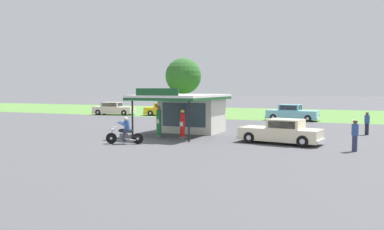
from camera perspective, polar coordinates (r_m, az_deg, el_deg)
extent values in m
plane|color=#4C4C51|center=(24.27, -7.33, -3.79)|extent=(300.00, 300.00, 0.00)
cube|color=#56843D|center=(52.20, 9.88, 0.30)|extent=(120.00, 24.00, 0.01)
cube|color=silver|center=(28.93, 0.05, 0.12)|extent=(4.20, 3.14, 2.65)
cube|color=#384C56|center=(27.51, -1.24, 0.03)|extent=(3.36, 0.05, 1.70)
cube|color=silver|center=(27.20, -1.50, 2.84)|extent=(4.90, 7.32, 0.16)
cube|color=#195128|center=(27.20, -1.50, 2.46)|extent=(4.90, 7.32, 0.18)
cube|color=#195128|center=(23.96, -5.20, 3.40)|extent=(2.94, 0.08, 0.44)
cylinder|color=black|center=(23.47, -0.46, -0.77)|extent=(0.12, 0.12, 2.65)
cylinder|color=black|center=(25.37, -8.73, -0.46)|extent=(0.12, 0.12, 2.65)
cube|color=slate|center=(26.20, -4.87, -3.09)|extent=(0.44, 0.44, 0.10)
cylinder|color=#1E6B33|center=(26.11, -4.88, -1.10)|extent=(0.34, 0.34, 1.73)
cube|color=white|center=(25.94, -5.07, -0.95)|extent=(0.22, 0.02, 0.28)
sphere|color=orange|center=(26.04, -4.89, 1.10)|extent=(0.26, 0.26, 0.26)
cube|color=slate|center=(25.42, -1.40, -3.30)|extent=(0.44, 0.44, 0.10)
cylinder|color=red|center=(25.33, -1.40, -1.48)|extent=(0.34, 0.34, 1.52)
cube|color=white|center=(25.16, -1.58, -1.34)|extent=(0.22, 0.02, 0.28)
sphere|color=#EACC4C|center=(25.26, -1.41, 0.55)|extent=(0.26, 0.26, 0.26)
cylinder|color=black|center=(23.35, -11.74, -3.36)|extent=(0.64, 0.29, 0.64)
cylinder|color=silver|center=(23.35, -11.74, -3.36)|extent=(0.19, 0.16, 0.16)
cylinder|color=black|center=(22.93, -7.93, -3.44)|extent=(0.64, 0.29, 0.64)
cylinder|color=silver|center=(22.93, -7.93, -3.44)|extent=(0.19, 0.16, 0.16)
ellipsoid|color=black|center=(23.10, -10.11, -2.26)|extent=(0.61, 0.40, 0.24)
cube|color=#59595E|center=(23.13, -9.98, -3.15)|extent=(0.49, 0.37, 0.36)
cube|color=black|center=(23.01, -9.27, -2.43)|extent=(0.54, 0.40, 0.10)
cylinder|color=silver|center=(23.28, -11.52, -2.68)|extent=(0.37, 0.18, 0.71)
cylinder|color=silver|center=(23.21, -11.24, -1.75)|extent=(0.25, 0.68, 0.04)
sphere|color=silver|center=(23.25, -11.48, -2.14)|extent=(0.16, 0.16, 0.16)
cube|color=black|center=(22.92, -8.06, -3.14)|extent=(0.47, 0.31, 0.12)
cylinder|color=silver|center=(22.91, -9.10, -3.56)|extent=(0.69, 0.30, 0.18)
cube|color=#2D3351|center=(23.02, -9.44, -2.27)|extent=(0.49, 0.45, 0.14)
cylinder|color=#2D3351|center=(22.97, -10.01, -3.30)|extent=(0.19, 0.26, 0.56)
cylinder|color=#2D3351|center=(23.28, -9.80, -3.20)|extent=(0.19, 0.26, 0.56)
cylinder|color=#2D4C8C|center=(23.00, -9.54, -1.49)|extent=(0.49, 0.43, 0.60)
sphere|color=beige|center=(22.99, -9.70, -0.56)|extent=(0.22, 0.22, 0.22)
cylinder|color=#2D4C8C|center=(22.87, -10.25, -1.33)|extent=(0.54, 0.25, 0.31)
cylinder|color=#2D4C8C|center=(23.25, -9.99, -1.24)|extent=(0.54, 0.25, 0.31)
cube|color=beige|center=(23.52, 12.78, -2.77)|extent=(4.87, 2.45, 0.73)
cube|color=beige|center=(23.35, 13.60, -1.26)|extent=(2.08, 1.84, 0.55)
cube|color=#283847|center=(23.65, 11.49, -1.16)|extent=(0.24, 1.40, 0.44)
cube|color=#283847|center=(22.61, 12.98, -1.41)|extent=(1.58, 0.26, 0.42)
cube|color=#283847|center=(24.09, 14.19, -1.11)|extent=(1.58, 0.26, 0.42)
cube|color=silver|center=(24.41, 7.52, -3.04)|extent=(0.36, 1.72, 0.18)
cube|color=silver|center=(22.90, 18.37, -3.66)|extent=(0.36, 1.72, 0.18)
sphere|color=white|center=(23.86, 6.93, -2.52)|extent=(0.18, 0.18, 0.18)
sphere|color=white|center=(24.91, 8.05, -2.26)|extent=(0.18, 0.18, 0.18)
cylinder|color=black|center=(23.33, 8.40, -3.30)|extent=(0.68, 0.29, 0.66)
cylinder|color=silver|center=(23.33, 8.40, -3.30)|extent=(0.33, 0.26, 0.30)
cylinder|color=black|center=(24.88, 9.95, -2.86)|extent=(0.68, 0.29, 0.66)
cylinder|color=silver|center=(24.88, 9.95, -2.86)|extent=(0.33, 0.26, 0.30)
cylinder|color=black|center=(22.28, 15.92, -3.74)|extent=(0.68, 0.29, 0.66)
cylinder|color=silver|center=(22.28, 15.92, -3.74)|extent=(0.33, 0.26, 0.30)
cylinder|color=black|center=(23.90, 17.03, -3.26)|extent=(0.68, 0.29, 0.66)
cylinder|color=silver|center=(23.90, 17.03, -3.26)|extent=(0.33, 0.26, 0.30)
cube|color=#7AC6D1|center=(40.61, 14.53, 0.06)|extent=(5.19, 2.34, 0.85)
cube|color=#7AC6D1|center=(40.63, 14.20, 1.09)|extent=(2.17, 1.87, 0.60)
cube|color=#283847|center=(40.40, 15.57, 1.05)|extent=(0.16, 1.51, 0.48)
cube|color=#283847|center=(41.44, 14.48, 1.14)|extent=(1.73, 0.17, 0.45)
cube|color=#283847|center=(39.81, 13.90, 1.04)|extent=(1.73, 0.17, 0.45)
cube|color=silver|center=(40.10, 18.07, -0.49)|extent=(0.27, 1.85, 0.18)
cube|color=silver|center=(41.31, 11.08, -0.24)|extent=(0.27, 1.85, 0.18)
sphere|color=white|center=(40.69, 18.25, 0.06)|extent=(0.18, 0.18, 0.18)
sphere|color=white|center=(39.46, 17.93, -0.05)|extent=(0.18, 0.18, 0.18)
cylinder|color=black|center=(41.15, 17.14, -0.32)|extent=(0.67, 0.25, 0.66)
cylinder|color=silver|center=(41.15, 17.14, -0.32)|extent=(0.31, 0.24, 0.30)
cylinder|color=black|center=(39.36, 16.63, -0.49)|extent=(0.67, 0.25, 0.66)
cylinder|color=silver|center=(39.36, 16.63, -0.49)|extent=(0.31, 0.24, 0.30)
cylinder|color=black|center=(41.94, 12.54, -0.16)|extent=(0.67, 0.25, 0.66)
cylinder|color=silver|center=(41.94, 12.54, -0.16)|extent=(0.31, 0.24, 0.30)
cylinder|color=black|center=(40.19, 11.83, -0.32)|extent=(0.67, 0.25, 0.66)
cylinder|color=silver|center=(40.19, 11.83, -0.32)|extent=(0.31, 0.24, 0.30)
cube|color=beige|center=(48.82, -11.38, 0.72)|extent=(5.26, 2.64, 0.81)
cube|color=beige|center=(48.91, -11.69, 1.53)|extent=(2.50, 1.96, 0.56)
cube|color=#283847|center=(48.44, -10.51, 1.52)|extent=(0.28, 1.41, 0.45)
cube|color=#283847|center=(49.62, -11.30, 1.56)|extent=(1.90, 0.35, 0.43)
cube|color=#283847|center=(48.20, -12.10, 1.49)|extent=(1.90, 0.35, 0.43)
cube|color=silver|center=(47.80, -8.61, 0.34)|extent=(0.41, 1.73, 0.18)
cube|color=silver|center=(49.98, -14.01, 0.42)|extent=(0.41, 1.73, 0.18)
sphere|color=white|center=(48.32, -8.34, 0.77)|extent=(0.18, 0.18, 0.18)
sphere|color=white|center=(47.24, -8.88, 0.69)|extent=(0.18, 0.18, 0.18)
cylinder|color=black|center=(48.91, -9.13, 0.45)|extent=(0.68, 0.31, 0.66)
cylinder|color=silver|center=(48.91, -9.13, 0.45)|extent=(0.33, 0.27, 0.30)
cylinder|color=black|center=(47.35, -9.94, 0.33)|extent=(0.68, 0.31, 0.66)
cylinder|color=silver|center=(47.35, -9.94, 0.33)|extent=(0.33, 0.27, 0.30)
cylinder|color=black|center=(50.35, -12.72, 0.50)|extent=(0.68, 0.31, 0.66)
cylinder|color=silver|center=(50.35, -12.72, 0.50)|extent=(0.33, 0.27, 0.30)
cylinder|color=black|center=(48.84, -13.61, 0.39)|extent=(0.68, 0.31, 0.66)
cylinder|color=silver|center=(48.84, -13.61, 0.39)|extent=(0.33, 0.27, 0.30)
cube|color=gold|center=(46.75, -3.79, 0.64)|extent=(5.49, 3.37, 0.80)
cube|color=gold|center=(46.75, -4.01, 1.45)|extent=(2.73, 2.32, 0.52)
cube|color=#283847|center=(46.55, -2.62, 1.44)|extent=(0.48, 1.46, 0.42)
cube|color=#283847|center=(47.57, -3.82, 1.49)|extent=(1.90, 0.61, 0.40)
cube|color=#283847|center=(45.92, -4.20, 1.40)|extent=(1.90, 0.61, 0.40)
cube|color=silver|center=(46.36, -0.62, 0.28)|extent=(0.66, 1.80, 0.18)
cube|color=silver|center=(47.30, -6.89, 0.32)|extent=(0.66, 1.80, 0.18)
sphere|color=white|center=(46.96, -0.52, 0.71)|extent=(0.18, 0.18, 0.18)
sphere|color=white|center=(45.72, -0.71, 0.63)|extent=(0.18, 0.18, 0.18)
cylinder|color=black|center=(47.38, -1.51, 0.39)|extent=(0.69, 0.38, 0.66)
cylinder|color=silver|center=(47.38, -1.51, 0.39)|extent=(0.35, 0.30, 0.30)
cylinder|color=black|center=(45.57, -1.83, 0.25)|extent=(0.69, 0.38, 0.66)
cylinder|color=silver|center=(45.57, -1.83, 0.25)|extent=(0.35, 0.30, 0.30)
cylinder|color=black|center=(48.00, -5.65, 0.42)|extent=(0.69, 0.38, 0.66)
cylinder|color=silver|center=(48.00, -5.65, 0.42)|extent=(0.35, 0.30, 0.30)
cylinder|color=black|center=(46.22, -6.13, 0.28)|extent=(0.69, 0.38, 0.66)
cylinder|color=silver|center=(46.22, -6.13, 0.28)|extent=(0.35, 0.30, 0.30)
cylinder|color=#2D3351|center=(21.69, 22.75, -3.88)|extent=(0.26, 0.26, 0.83)
cylinder|color=#2D4C8C|center=(21.61, 22.80, -2.01)|extent=(0.34, 0.34, 0.59)
sphere|color=brown|center=(21.57, 22.83, -0.93)|extent=(0.23, 0.23, 0.23)
cylinder|color=beige|center=(21.57, 22.84, -0.72)|extent=(0.36, 0.36, 0.02)
cylinder|color=black|center=(29.72, 24.26, -1.90)|extent=(0.26, 0.26, 0.82)
cylinder|color=#2D4C8C|center=(29.66, 24.30, -0.56)|extent=(0.34, 0.34, 0.58)
sphere|color=brown|center=(29.63, 24.32, 0.21)|extent=(0.22, 0.22, 0.22)
cylinder|color=brown|center=(60.56, -1.27, 2.30)|extent=(0.58, 0.58, 3.08)
sphere|color=#2D6028|center=(60.57, -1.28, 5.74)|extent=(5.58, 5.58, 5.58)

